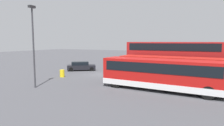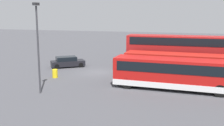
# 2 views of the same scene
# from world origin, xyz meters

# --- Properties ---
(ground_plane) EXTENTS (140.00, 140.00, 0.00)m
(ground_plane) POSITION_xyz_m (0.00, 0.00, 0.00)
(ground_plane) COLOR #47474C
(bus_single_deck_near_end) EXTENTS (2.86, 11.69, 2.95)m
(bus_single_deck_near_end) POSITION_xyz_m (-5.44, 9.13, 1.62)
(bus_single_deck_near_end) COLOR red
(bus_single_deck_near_end) RESTS_ON ground
(bus_double_decker_second) EXTENTS (2.63, 11.58, 4.55)m
(bus_double_decker_second) POSITION_xyz_m (-1.97, 9.07, 2.45)
(bus_double_decker_second) COLOR #A51919
(bus_double_decker_second) RESTS_ON ground
(bus_single_deck_third) EXTENTS (3.07, 12.15, 2.95)m
(bus_single_deck_third) POSITION_xyz_m (1.75, 9.92, 1.62)
(bus_single_deck_third) COLOR red
(bus_single_deck_third) RESTS_ON ground
(bus_single_deck_fourth) EXTENTS (3.02, 11.31, 2.95)m
(bus_single_deck_fourth) POSITION_xyz_m (5.15, 9.26, 1.62)
(bus_single_deck_fourth) COLOR #B71411
(bus_single_deck_fourth) RESTS_ON ground
(box_truck_blue) EXTENTS (3.36, 7.74, 3.20)m
(box_truck_blue) POSITION_xyz_m (-12.38, 10.39, 1.71)
(box_truck_blue) COLOR navy
(box_truck_blue) RESTS_ON ground
(car_hatchback_silver) EXTENTS (4.05, 4.60, 1.43)m
(car_hatchback_silver) POSITION_xyz_m (-1.88, -5.04, 0.70)
(car_hatchback_silver) COLOR black
(car_hatchback_silver) RESTS_ON ground
(lamp_post_tall) EXTENTS (0.70, 0.30, 8.08)m
(lamp_post_tall) POSITION_xyz_m (9.80, -2.20, 4.72)
(lamp_post_tall) COLOR #38383D
(lamp_post_tall) RESTS_ON ground
(waste_bin_yellow) EXTENTS (0.60, 0.60, 0.95)m
(waste_bin_yellow) POSITION_xyz_m (4.02, -3.77, 0.47)
(waste_bin_yellow) COLOR yellow
(waste_bin_yellow) RESTS_ON ground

